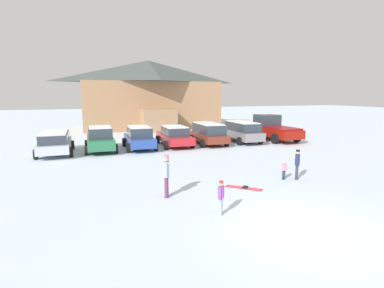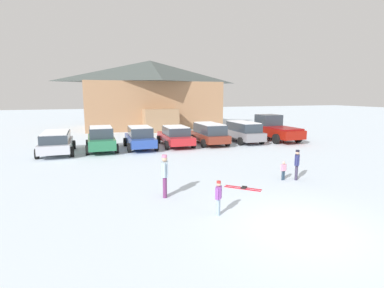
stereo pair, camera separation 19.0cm
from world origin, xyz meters
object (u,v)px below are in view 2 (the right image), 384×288
parked_grey_wagon (243,131)px  skier_child_in_pink_snowsuit (284,169)px  skier_adult_in_blue_parka (165,173)px  parked_maroon_van (209,133)px  parked_silver_wagon (56,142)px  parked_blue_hatchback (140,137)px  parked_red_sedan (175,136)px  skier_teen_in_navy_coat (297,163)px  skier_child_in_purple_jacket (219,196)px  pickup_truck (274,129)px  parked_green_coupe (101,139)px  pair_of_skis (243,188)px  ski_lodge (151,94)px

parked_grey_wagon → skier_child_in_pink_snowsuit: bearing=-109.2°
parked_grey_wagon → skier_adult_in_blue_parka: bearing=-130.6°
parked_maroon_van → skier_child_in_pink_snowsuit: bearing=-93.4°
parked_silver_wagon → parked_blue_hatchback: 5.60m
parked_red_sedan → skier_teen_in_navy_coat: (2.72, -10.84, 0.01)m
parked_red_sedan → skier_teen_in_navy_coat: 11.17m
parked_blue_hatchback → skier_child_in_purple_jacket: parked_blue_hatchback is taller
parked_maroon_van → pickup_truck: pickup_truck is taller
skier_teen_in_navy_coat → skier_child_in_pink_snowsuit: 0.69m
parked_blue_hatchback → skier_adult_in_blue_parka: bearing=-94.6°
parked_red_sedan → parked_green_coupe: bearing=-176.6°
parked_green_coupe → pair_of_skis: bearing=-64.3°
parked_silver_wagon → skier_child_in_purple_jacket: size_ratio=4.01×
skier_adult_in_blue_parka → skier_child_in_purple_jacket: bearing=-61.9°
parked_silver_wagon → parked_blue_hatchback: bearing=0.6°
parked_blue_hatchback → parked_maroon_van: 5.53m
ski_lodge → parked_grey_wagon: bearing=-71.4°
parked_maroon_van → skier_child_in_purple_jacket: parked_maroon_van is taller
skier_child_in_purple_jacket → skier_teen_in_navy_coat: (5.14, 2.60, 0.14)m
parked_maroon_van → skier_teen_in_navy_coat: bearing=-90.1°
parked_silver_wagon → skier_teen_in_navy_coat: bearing=-43.2°
ski_lodge → parked_red_sedan: size_ratio=3.33×
skier_child_in_purple_jacket → pair_of_skis: skier_child_in_purple_jacket is taller
parked_green_coupe → skier_child_in_pink_snowsuit: parked_green_coupe is taller
parked_blue_hatchback → parked_maroon_van: bearing=1.4°
skier_child_in_purple_jacket → skier_child_in_pink_snowsuit: (4.53, 2.75, -0.15)m
skier_child_in_pink_snowsuit → parked_red_sedan: bearing=101.2°
skier_child_in_pink_snowsuit → skier_adult_in_blue_parka: bearing=-175.5°
skier_adult_in_blue_parka → pair_of_skis: skier_adult_in_blue_parka is taller
parked_silver_wagon → parked_maroon_van: parked_maroon_van is taller
parked_silver_wagon → skier_teen_in_navy_coat: size_ratio=3.32×
parked_red_sedan → skier_child_in_pink_snowsuit: bearing=-78.8°
parked_grey_wagon → pair_of_skis: 12.64m
parked_green_coupe → skier_child_in_pink_snowsuit: (7.61, -10.36, -0.36)m
parked_red_sedan → skier_child_in_purple_jacket: size_ratio=4.11×
parked_silver_wagon → skier_child_in_purple_jacket: parked_silver_wagon is taller
skier_adult_in_blue_parka → pickup_truck: bearing=41.7°
ski_lodge → pickup_truck: size_ratio=2.88×
skier_adult_in_blue_parka → pair_of_skis: size_ratio=1.25×
parked_silver_wagon → parked_green_coupe: (2.88, 0.08, 0.04)m
parked_green_coupe → pair_of_skis: parked_green_coupe is taller
skier_adult_in_blue_parka → parked_maroon_van: bearing=59.7°
parked_maroon_van → parked_grey_wagon: bearing=1.2°
parked_red_sedan → ski_lodge: bearing=85.8°
ski_lodge → parked_grey_wagon: ski_lodge is taller
parked_red_sedan → skier_teen_in_navy_coat: bearing=-75.9°
parked_green_coupe → parked_maroon_van: (8.24, 0.11, 0.04)m
pickup_truck → skier_child_in_purple_jacket: (-11.36, -13.52, -0.34)m
skier_child_in_purple_jacket → pair_of_skis: 3.17m
parked_maroon_van → skier_child_in_purple_jacket: size_ratio=3.82×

